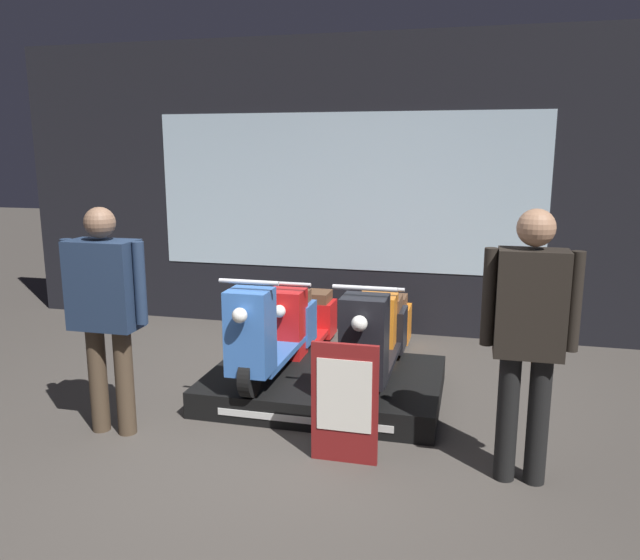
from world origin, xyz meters
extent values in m
plane|color=#423D38|center=(0.00, 0.00, 0.00)|extent=(30.00, 30.00, 0.00)
cube|color=black|center=(0.00, 3.25, 1.60)|extent=(7.76, 0.08, 3.20)
cube|color=silver|center=(0.00, 3.20, 1.55)|extent=(4.27, 0.01, 1.70)
cube|color=black|center=(0.26, 1.23, 0.10)|extent=(1.89, 1.35, 0.21)
cube|color=silver|center=(0.26, 0.55, 0.09)|extent=(1.32, 0.01, 0.05)
cylinder|color=black|center=(-0.16, 0.62, 0.37)|extent=(0.09, 0.32, 0.32)
cylinder|color=black|center=(-0.16, 1.83, 0.37)|extent=(0.09, 0.32, 0.32)
cube|color=#386BBC|center=(-0.16, 1.23, 0.36)|extent=(0.30, 1.12, 0.05)
cube|color=#386BBC|center=(-0.16, 0.64, 0.70)|extent=(0.32, 0.29, 0.63)
cube|color=#386BBC|center=(-0.16, 1.81, 0.45)|extent=(0.33, 0.34, 0.37)
cube|color=brown|center=(-0.16, 1.80, 0.69)|extent=(0.24, 0.30, 0.11)
cylinder|color=silver|center=(-0.16, 0.64, 1.08)|extent=(0.45, 0.03, 0.03)
sphere|color=white|center=(-0.16, 0.44, 0.88)|extent=(0.11, 0.11, 0.11)
cylinder|color=black|center=(0.69, 0.62, 0.37)|extent=(0.09, 0.32, 0.32)
cylinder|color=black|center=(0.69, 1.83, 0.37)|extent=(0.09, 0.32, 0.32)
cube|color=black|center=(0.69, 1.23, 0.36)|extent=(0.30, 1.12, 0.05)
cube|color=black|center=(0.69, 0.64, 0.70)|extent=(0.32, 0.29, 0.63)
cube|color=black|center=(0.69, 1.81, 0.45)|extent=(0.33, 0.34, 0.37)
cube|color=brown|center=(0.69, 1.80, 0.69)|extent=(0.24, 0.30, 0.11)
cylinder|color=silver|center=(0.69, 0.64, 1.08)|extent=(0.45, 0.03, 0.03)
sphere|color=white|center=(0.69, 0.44, 0.88)|extent=(0.11, 0.11, 0.11)
cylinder|color=black|center=(-0.17, 1.55, 0.16)|extent=(0.09, 0.32, 0.32)
cylinder|color=black|center=(-0.17, 2.77, 0.16)|extent=(0.09, 0.32, 0.32)
cube|color=red|center=(-0.17, 2.16, 0.15)|extent=(0.30, 1.12, 0.05)
cube|color=red|center=(-0.17, 1.58, 0.49)|extent=(0.32, 0.29, 0.63)
cube|color=red|center=(-0.17, 2.74, 0.24)|extent=(0.33, 0.34, 0.37)
cube|color=brown|center=(-0.17, 2.73, 0.48)|extent=(0.24, 0.30, 0.11)
cylinder|color=silver|center=(-0.17, 1.57, 0.87)|extent=(0.45, 0.03, 0.03)
sphere|color=white|center=(-0.17, 1.37, 0.67)|extent=(0.11, 0.11, 0.11)
cylinder|color=black|center=(0.64, 1.55, 0.16)|extent=(0.09, 0.32, 0.32)
cylinder|color=black|center=(0.64, 2.77, 0.16)|extent=(0.09, 0.32, 0.32)
cube|color=orange|center=(0.64, 2.16, 0.15)|extent=(0.30, 1.12, 0.05)
cube|color=orange|center=(0.64, 1.58, 0.49)|extent=(0.32, 0.29, 0.63)
cube|color=orange|center=(0.64, 2.74, 0.24)|extent=(0.33, 0.34, 0.37)
cube|color=brown|center=(0.64, 2.73, 0.48)|extent=(0.24, 0.30, 0.11)
cylinder|color=silver|center=(0.64, 1.57, 0.87)|extent=(0.45, 0.03, 0.03)
sphere|color=white|center=(0.64, 1.37, 0.67)|extent=(0.11, 0.11, 0.11)
cylinder|color=#473828|center=(-1.18, 0.24, 0.39)|extent=(0.13, 0.13, 0.78)
cylinder|color=#473828|center=(-0.97, 0.24, 0.39)|extent=(0.13, 0.13, 0.78)
cube|color=#1E2D47|center=(-1.08, 0.24, 1.09)|extent=(0.47, 0.27, 0.62)
cylinder|color=#1E2D47|center=(-1.35, 0.24, 1.12)|extent=(0.08, 0.08, 0.57)
cylinder|color=#1E2D47|center=(-0.80, 0.24, 1.12)|extent=(0.08, 0.08, 0.57)
sphere|color=brown|center=(-1.08, 0.24, 1.53)|extent=(0.21, 0.21, 0.21)
cylinder|color=black|center=(1.65, 0.24, 0.40)|extent=(0.13, 0.13, 0.81)
cylinder|color=black|center=(1.83, 0.24, 0.40)|extent=(0.13, 0.13, 0.81)
cube|color=black|center=(1.74, 0.24, 1.13)|extent=(0.40, 0.22, 0.64)
cylinder|color=black|center=(1.50, 0.24, 1.16)|extent=(0.08, 0.08, 0.59)
cylinder|color=black|center=(1.98, 0.24, 1.16)|extent=(0.08, 0.08, 0.59)
sphere|color=#A87A5B|center=(1.74, 0.24, 1.58)|extent=(0.22, 0.22, 0.22)
cube|color=maroon|center=(0.64, 0.20, 0.40)|extent=(0.44, 0.04, 0.81)
cube|color=white|center=(0.64, 0.18, 0.47)|extent=(0.36, 0.01, 0.49)
camera|label=1|loc=(1.40, -3.50, 2.02)|focal=35.00mm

